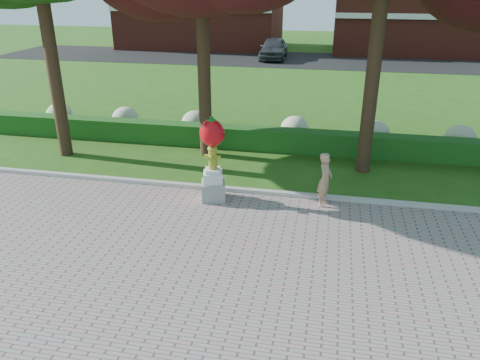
# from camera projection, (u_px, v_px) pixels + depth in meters

# --- Properties ---
(ground) EXTENTS (100.00, 100.00, 0.00)m
(ground) POSITION_uv_depth(u_px,v_px,m) (221.00, 245.00, 11.26)
(ground) COLOR #285214
(ground) RESTS_ON ground
(curb) EXTENTS (40.00, 0.18, 0.15)m
(curb) POSITION_uv_depth(u_px,v_px,m) (245.00, 191.00, 13.93)
(curb) COLOR #ADADA5
(curb) RESTS_ON ground
(lawn_hedge) EXTENTS (24.00, 0.70, 0.80)m
(lawn_hedge) POSITION_uv_depth(u_px,v_px,m) (265.00, 139.00, 17.40)
(lawn_hedge) COLOR #1E4D16
(lawn_hedge) RESTS_ON ground
(hydrangea_row) EXTENTS (20.10, 1.10, 0.99)m
(hydrangea_row) POSITION_uv_depth(u_px,v_px,m) (284.00, 128.00, 18.13)
(hydrangea_row) COLOR #B8C093
(hydrangea_row) RESTS_ON ground
(street) EXTENTS (50.00, 8.00, 0.02)m
(street) POSITION_uv_depth(u_px,v_px,m) (305.00, 60.00, 36.43)
(street) COLOR black
(street) RESTS_ON ground
(building_left) EXTENTS (14.00, 8.00, 7.00)m
(building_left) POSITION_uv_depth(u_px,v_px,m) (201.00, 7.00, 42.26)
(building_left) COLOR maroon
(building_left) RESTS_ON ground
(building_right) EXTENTS (12.00, 8.00, 6.40)m
(building_right) POSITION_uv_depth(u_px,v_px,m) (409.00, 13.00, 39.10)
(building_right) COLOR maroon
(building_right) RESTS_ON ground
(hydrant_sculpture) EXTENTS (0.81, 0.81, 2.44)m
(hydrant_sculpture) POSITION_uv_depth(u_px,v_px,m) (213.00, 157.00, 13.00)
(hydrant_sculpture) COLOR gray
(hydrant_sculpture) RESTS_ON walkway
(woman) EXTENTS (0.49, 0.63, 1.54)m
(woman) POSITION_uv_depth(u_px,v_px,m) (325.00, 180.00, 12.85)
(woman) COLOR tan
(woman) RESTS_ON walkway
(parked_car) EXTENTS (2.07, 4.87, 1.64)m
(parked_car) POSITION_uv_depth(u_px,v_px,m) (274.00, 48.00, 36.60)
(parked_car) COLOR #393C40
(parked_car) RESTS_ON street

